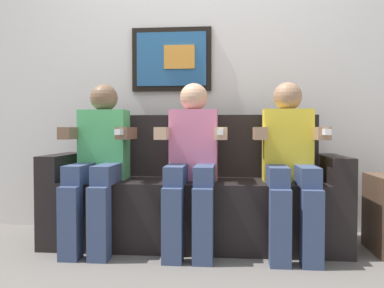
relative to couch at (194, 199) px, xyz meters
The scene contains 6 objects.
ground_plane 0.45m from the couch, 90.00° to the right, with size 5.74×5.74×0.00m, color #66605B.
back_wall_assembly 1.08m from the couch, 90.75° to the left, with size 4.42×0.10×2.60m.
couch is the anchor object (origin of this frame).
person_on_left 0.71m from the couch, 165.10° to the right, with size 0.46×0.56×1.11m.
person_in_middle 0.34m from the couch, 89.83° to the right, with size 0.46×0.56×1.11m.
person_on_right 0.71m from the couch, 14.88° to the right, with size 0.46×0.56×1.11m.
Camera 1 is at (0.26, -2.53, 0.79)m, focal length 38.63 mm.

